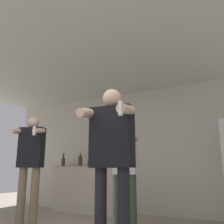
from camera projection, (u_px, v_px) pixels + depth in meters
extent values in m
cube|color=beige|center=(146.00, 150.00, 5.18)|extent=(7.00, 0.06, 2.55)
cube|color=silver|center=(107.00, 60.00, 4.02)|extent=(7.00, 3.86, 0.05)
cube|color=#BCB29E|center=(87.00, 189.00, 5.30)|extent=(1.49, 0.51, 0.94)
cube|color=#676256|center=(88.00, 166.00, 5.41)|extent=(1.52, 0.54, 0.01)
cylinder|color=#563314|center=(63.00, 162.00, 5.71)|extent=(0.08, 0.08, 0.18)
cylinder|color=#563314|center=(63.00, 156.00, 5.75)|extent=(0.03, 0.03, 0.09)
sphere|color=black|center=(64.00, 154.00, 5.76)|extent=(0.04, 0.04, 0.04)
cylinder|color=silver|center=(85.00, 162.00, 5.44)|extent=(0.09, 0.09, 0.15)
cylinder|color=silver|center=(85.00, 157.00, 5.47)|extent=(0.04, 0.04, 0.09)
sphere|color=#B29933|center=(85.00, 155.00, 5.48)|extent=(0.04, 0.04, 0.04)
cylinder|color=#194723|center=(101.00, 162.00, 5.26)|extent=(0.06, 0.06, 0.16)
cylinder|color=#194723|center=(101.00, 156.00, 5.29)|extent=(0.03, 0.03, 0.10)
sphere|color=#B29933|center=(101.00, 153.00, 5.30)|extent=(0.03, 0.03, 0.03)
cylinder|color=#563314|center=(80.00, 161.00, 5.50)|extent=(0.09, 0.09, 0.22)
cylinder|color=#563314|center=(80.00, 155.00, 5.54)|extent=(0.03, 0.03, 0.05)
sphere|color=maroon|center=(80.00, 154.00, 5.54)|extent=(0.03, 0.03, 0.03)
cylinder|color=black|center=(101.00, 211.00, 2.53)|extent=(0.13, 0.13, 0.86)
cylinder|color=black|center=(124.00, 213.00, 2.44)|extent=(0.13, 0.13, 0.86)
cube|color=black|center=(112.00, 137.00, 2.66)|extent=(0.47, 0.24, 0.64)
sphere|color=beige|center=(112.00, 99.00, 2.76)|extent=(0.21, 0.21, 0.21)
cylinder|color=beige|center=(87.00, 113.00, 2.65)|extent=(0.13, 0.35, 0.15)
cylinder|color=beige|center=(126.00, 109.00, 2.49)|extent=(0.13, 0.35, 0.15)
cube|color=white|center=(120.00, 108.00, 2.34)|extent=(0.04, 0.04, 0.14)
cylinder|color=#75664C|center=(21.00, 196.00, 4.06)|extent=(0.13, 0.13, 0.89)
cylinder|color=#75664C|center=(34.00, 196.00, 4.02)|extent=(0.13, 0.13, 0.89)
cube|color=black|center=(32.00, 147.00, 4.22)|extent=(0.45, 0.32, 0.67)
sphere|color=beige|center=(33.00, 123.00, 4.33)|extent=(0.19, 0.19, 0.19)
cylinder|color=beige|center=(17.00, 131.00, 4.15)|extent=(0.19, 0.35, 0.13)
cylinder|color=beige|center=(39.00, 131.00, 4.10)|extent=(0.19, 0.35, 0.13)
cube|color=white|center=(34.00, 131.00, 3.93)|extent=(0.05, 0.05, 0.14)
cylinder|color=#38422D|center=(119.00, 201.00, 3.76)|extent=(0.14, 0.14, 0.78)
cylinder|color=#38422D|center=(132.00, 202.00, 3.70)|extent=(0.14, 0.14, 0.78)
cube|color=beige|center=(125.00, 155.00, 3.89)|extent=(0.39, 0.26, 0.59)
sphere|color=brown|center=(125.00, 130.00, 3.98)|extent=(0.21, 0.21, 0.21)
cylinder|color=brown|center=(111.00, 141.00, 3.82)|extent=(0.14, 0.39, 0.14)
cylinder|color=brown|center=(133.00, 140.00, 3.72)|extent=(0.14, 0.39, 0.14)
cube|color=white|center=(130.00, 141.00, 3.54)|extent=(0.04, 0.04, 0.14)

